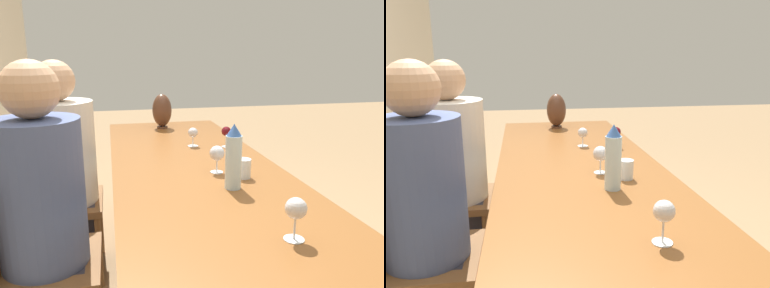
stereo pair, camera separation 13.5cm
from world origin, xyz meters
TOP-DOWN VIEW (x-y plane):
  - dining_table at (0.00, 0.00)m, footprint 2.76×0.86m
  - water_bottle at (-0.24, -0.09)m, footprint 0.07×0.07m
  - water_tumbler at (-0.12, -0.18)m, footprint 0.07×0.07m
  - vase at (1.14, 0.03)m, footprint 0.15×0.15m
  - wine_glass_0 at (0.53, -0.08)m, footprint 0.07×0.07m
  - wine_glass_1 at (0.46, -0.28)m, footprint 0.06×0.06m
  - wine_glass_2 at (-0.73, -0.13)m, footprint 0.07×0.07m
  - wine_glass_3 at (-0.01, -0.08)m, footprint 0.07×0.07m
  - chair_near at (-0.21, 0.78)m, footprint 0.44×0.44m
  - chair_far at (0.47, 0.78)m, footprint 0.44×0.44m
  - person_near at (-0.21, 0.70)m, footprint 0.35×0.35m
  - person_far at (0.47, 0.70)m, footprint 0.40×0.40m

SIDE VIEW (x-z plane):
  - chair_near at x=-0.21m, z-range 0.05..0.94m
  - chair_far at x=0.47m, z-range 0.05..0.94m
  - dining_table at x=0.00m, z-range 0.31..1.05m
  - person_far at x=0.47m, z-range 0.04..1.33m
  - person_near at x=-0.21m, z-range 0.05..1.35m
  - water_tumbler at x=-0.12m, z-range 0.75..0.84m
  - wine_glass_0 at x=0.53m, z-range 0.77..0.89m
  - wine_glass_1 at x=0.46m, z-range 0.78..0.91m
  - wine_glass_3 at x=-0.01m, z-range 0.77..0.91m
  - wine_glass_2 at x=-0.73m, z-range 0.78..0.92m
  - vase at x=1.14m, z-range 0.75..1.02m
  - water_bottle at x=-0.24m, z-range 0.74..1.03m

